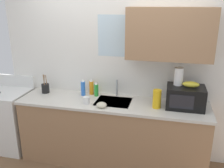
# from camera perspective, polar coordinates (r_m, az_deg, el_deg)

# --- Properties ---
(kitchen_wall_assembly) EXTENTS (3.29, 0.42, 2.50)m
(kitchen_wall_assembly) POSITION_cam_1_polar(r_m,az_deg,el_deg) (3.37, 3.46, 4.83)
(kitchen_wall_assembly) COLOR white
(kitchen_wall_assembly) RESTS_ON ground
(counter_unit) EXTENTS (2.52, 0.63, 0.90)m
(counter_unit) POSITION_cam_1_polar(r_m,az_deg,el_deg) (3.44, 0.01, -11.00)
(counter_unit) COLOR #9E7551
(counter_unit) RESTS_ON ground
(sink_faucet) EXTENTS (0.03, 0.03, 0.23)m
(sink_faucet) POSITION_cam_1_polar(r_m,az_deg,el_deg) (3.43, 1.16, -0.92)
(sink_faucet) COLOR #B2B5BA
(sink_faucet) RESTS_ON counter_unit
(stove_range) EXTENTS (0.60, 0.60, 1.08)m
(stove_range) POSITION_cam_1_polar(r_m,az_deg,el_deg) (4.09, -22.59, -7.56)
(stove_range) COLOR white
(stove_range) RESTS_ON ground
(microwave) EXTENTS (0.46, 0.35, 0.27)m
(microwave) POSITION_cam_1_polar(r_m,az_deg,el_deg) (3.18, 16.63, -2.93)
(microwave) COLOR black
(microwave) RESTS_ON counter_unit
(banana_bunch) EXTENTS (0.20, 0.11, 0.07)m
(banana_bunch) POSITION_cam_1_polar(r_m,az_deg,el_deg) (3.13, 17.83, -0.08)
(banana_bunch) COLOR gold
(banana_bunch) RESTS_ON microwave
(paper_towel_roll) EXTENTS (0.11, 0.11, 0.22)m
(paper_towel_roll) POSITION_cam_1_polar(r_m,az_deg,el_deg) (3.14, 15.19, 1.70)
(paper_towel_roll) COLOR white
(paper_towel_roll) RESTS_ON microwave
(dish_soap_bottle_green) EXTENTS (0.06, 0.06, 0.21)m
(dish_soap_bottle_green) POSITION_cam_1_polar(r_m,az_deg,el_deg) (3.44, -3.67, -1.26)
(dish_soap_bottle_green) COLOR green
(dish_soap_bottle_green) RESTS_ON counter_unit
(dish_soap_bottle_orange) EXTENTS (0.06, 0.06, 0.23)m
(dish_soap_bottle_orange) POSITION_cam_1_polar(r_m,az_deg,el_deg) (3.50, -4.79, -0.71)
(dish_soap_bottle_orange) COLOR orange
(dish_soap_bottle_orange) RESTS_ON counter_unit
(dish_soap_bottle_blue) EXTENTS (0.06, 0.06, 0.24)m
(dish_soap_bottle_blue) POSITION_cam_1_polar(r_m,az_deg,el_deg) (3.47, -6.72, -0.86)
(dish_soap_bottle_blue) COLOR blue
(dish_soap_bottle_blue) RESTS_ON counter_unit
(cereal_canister) EXTENTS (0.10, 0.10, 0.23)m
(cereal_canister) POSITION_cam_1_polar(r_m,az_deg,el_deg) (3.09, 10.38, -3.42)
(cereal_canister) COLOR gold
(cereal_canister) RESTS_ON counter_unit
(mug_white) EXTENTS (0.08, 0.08, 0.09)m
(mug_white) POSITION_cam_1_polar(r_m,az_deg,el_deg) (3.19, -5.97, -3.82)
(mug_white) COLOR white
(mug_white) RESTS_ON counter_unit
(utensil_crock) EXTENTS (0.11, 0.11, 0.28)m
(utensil_crock) POSITION_cam_1_polar(r_m,az_deg,el_deg) (3.69, -15.18, -0.91)
(utensil_crock) COLOR black
(utensil_crock) RESTS_ON counter_unit
(small_bowl) EXTENTS (0.13, 0.13, 0.06)m
(small_bowl) POSITION_cam_1_polar(r_m,az_deg,el_deg) (3.08, -2.45, -4.86)
(small_bowl) COLOR beige
(small_bowl) RESTS_ON counter_unit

